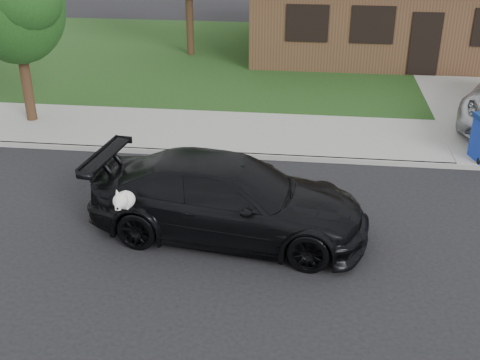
# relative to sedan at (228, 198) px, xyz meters

# --- Properties ---
(ground) EXTENTS (120.00, 120.00, 0.00)m
(ground) POSITION_rel_sedan_xyz_m (1.18, 0.10, -0.76)
(ground) COLOR black
(ground) RESTS_ON ground
(sidewalk) EXTENTS (60.00, 3.00, 0.12)m
(sidewalk) POSITION_rel_sedan_xyz_m (1.18, 5.10, -0.70)
(sidewalk) COLOR gray
(sidewalk) RESTS_ON ground
(curb) EXTENTS (60.00, 0.12, 0.12)m
(curb) POSITION_rel_sedan_xyz_m (1.18, 3.60, -0.70)
(curb) COLOR gray
(curb) RESTS_ON ground
(lawn) EXTENTS (60.00, 13.00, 0.13)m
(lawn) POSITION_rel_sedan_xyz_m (1.18, 13.10, -0.69)
(lawn) COLOR #193814
(lawn) RESTS_ON ground
(sedan) EXTENTS (5.42, 2.76, 1.51)m
(sedan) POSITION_rel_sedan_xyz_m (0.00, 0.00, 0.00)
(sedan) COLOR black
(sedan) RESTS_ON ground
(tree_2) EXTENTS (2.73, 2.60, 4.59)m
(tree_2) POSITION_rel_sedan_xyz_m (-6.20, 5.21, 2.51)
(tree_2) COLOR #332114
(tree_2) RESTS_ON ground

